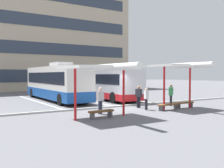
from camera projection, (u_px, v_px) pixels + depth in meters
name	position (u px, v px, depth m)	size (l,w,h in m)	color
ground_plane	(121.00, 108.00, 19.49)	(160.00, 160.00, 0.00)	slate
terminal_building	(24.00, 28.00, 44.27)	(34.88, 13.64, 23.86)	tan
coach_bus_0	(56.00, 83.00, 24.87)	(2.65, 12.04, 3.62)	silver
coach_bus_1	(104.00, 83.00, 26.18)	(3.06, 11.20, 3.45)	silver
lane_stripe_0	(37.00, 101.00, 23.84)	(0.16, 14.00, 0.01)	white
lane_stripe_1	(78.00, 99.00, 26.08)	(0.16, 14.00, 0.01)	white
lane_stripe_2	(113.00, 97.00, 28.33)	(0.16, 14.00, 0.01)	white
waiting_shelter_0	(103.00, 68.00, 14.47)	(4.21, 5.17, 3.09)	red
bench_0	(101.00, 112.00, 14.75)	(1.61, 0.60, 0.45)	brown
waiting_shelter_1	(180.00, 67.00, 18.31)	(3.65, 4.21, 3.33)	red
bench_1	(169.00, 105.00, 18.12)	(1.96, 0.60, 0.45)	brown
bench_2	(185.00, 104.00, 19.22)	(1.69, 0.46, 0.45)	brown
platform_kerb	(118.00, 106.00, 19.87)	(44.00, 0.24, 0.12)	#ADADA8
waiting_passenger_0	(100.00, 98.00, 16.25)	(0.54, 0.35, 1.71)	#33384C
waiting_passenger_1	(171.00, 93.00, 20.51)	(0.55, 0.42, 1.73)	black
waiting_passenger_2	(146.00, 97.00, 18.14)	(0.38, 0.50, 1.57)	black
waiting_passenger_3	(139.00, 95.00, 19.26)	(0.35, 0.52, 1.66)	black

